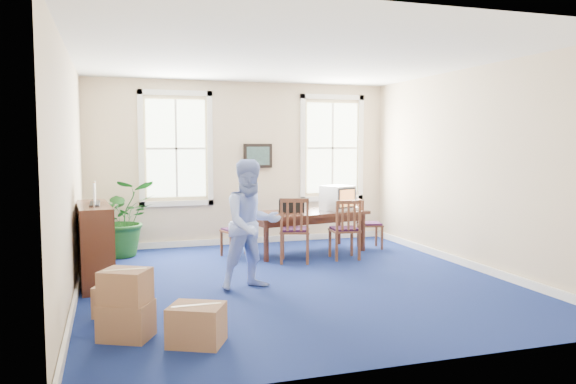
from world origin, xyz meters
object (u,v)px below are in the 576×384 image
object	(u,v)px
chair_near_left	(295,230)
potted_plant	(122,218)
man	(252,224)
credenza	(94,243)
conference_table	(305,232)
crt_tv	(337,198)
cardboard_boxes	(145,298)

from	to	relation	value
chair_near_left	potted_plant	xyz separation A→B (m)	(-2.76, 1.41, 0.13)
man	credenza	world-z (taller)	man
conference_table	credenza	size ratio (longest dim) A/B	1.47
crt_tv	cardboard_boxes	xyz separation A→B (m)	(-3.74, -3.72, -0.60)
credenza	cardboard_boxes	distance (m)	2.48
crt_tv	chair_near_left	xyz separation A→B (m)	(-1.11, -0.80, -0.43)
chair_near_left	potted_plant	bearing A→B (deg)	-6.81
conference_table	man	bearing A→B (deg)	-136.40
chair_near_left	credenza	size ratio (longest dim) A/B	0.73
chair_near_left	man	world-z (taller)	man
crt_tv	chair_near_left	size ratio (longest dim) A/B	0.50
man	potted_plant	xyz separation A→B (m)	(-1.65, 2.87, -0.21)
potted_plant	cardboard_boxes	size ratio (longest dim) A/B	1.03
crt_tv	potted_plant	world-z (taller)	potted_plant
credenza	cardboard_boxes	world-z (taller)	credenza
man	cardboard_boxes	bearing A→B (deg)	-147.61
cardboard_boxes	credenza	bearing A→B (deg)	102.80
crt_tv	potted_plant	distance (m)	3.92
credenza	cardboard_boxes	size ratio (longest dim) A/B	1.13
chair_near_left	cardboard_boxes	distance (m)	3.93
conference_table	cardboard_boxes	xyz separation A→B (m)	(-3.08, -3.67, 0.00)
conference_table	man	world-z (taller)	man
crt_tv	chair_near_left	distance (m)	1.43
credenza	potted_plant	xyz separation A→B (m)	(0.42, 1.92, 0.09)
conference_table	crt_tv	size ratio (longest dim) A/B	4.05
chair_near_left	man	distance (m)	1.87
man	credenza	xyz separation A→B (m)	(-2.07, 0.95, -0.30)
conference_table	credenza	xyz separation A→B (m)	(-3.63, -1.27, 0.21)
chair_near_left	cardboard_boxes	bearing A→B (deg)	68.22
potted_plant	cardboard_boxes	distance (m)	4.34
conference_table	potted_plant	xyz separation A→B (m)	(-3.21, 0.66, 0.30)
crt_tv	credenza	size ratio (longest dim) A/B	0.36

